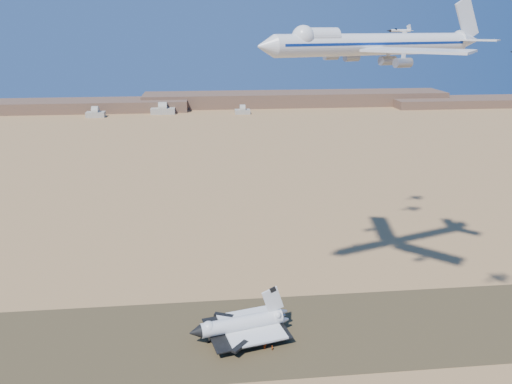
{
  "coord_description": "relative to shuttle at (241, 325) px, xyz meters",
  "views": [
    {
      "loc": [
        -9.18,
        -153.48,
        105.92
      ],
      "look_at": [
        7.87,
        8.0,
        51.7
      ],
      "focal_mm": 35.0,
      "sensor_mm": 36.0,
      "label": 1
    }
  ],
  "objects": [
    {
      "name": "hangars",
      "position": [
        -65.62,
        478.96,
        0.02
      ],
      "size": [
        200.5,
        29.5,
        30.0
      ],
      "color": "#A3A091",
      "rests_on": "ground"
    },
    {
      "name": "crew_b",
      "position": [
        7.93,
        -7.19,
        -3.87
      ],
      "size": [
        0.89,
        0.98,
        1.75
      ],
      "primitive_type": "imported",
      "rotation": [
        0.0,
        0.0,
        2.18
      ],
      "color": "#BC380B",
      "rests_on": "runway"
    },
    {
      "name": "carrier_747",
      "position": [
        44.54,
        14.73,
        95.27
      ],
      "size": [
        88.54,
        65.74,
        22.25
      ],
      "rotation": [
        0.0,
        0.0,
        0.32
      ],
      "color": "silver"
    },
    {
      "name": "runway",
      "position": [
        -1.63,
        0.53,
        -4.78
      ],
      "size": [
        600.0,
        50.0,
        0.06
      ],
      "primitive_type": "cube",
      "color": "#483C24",
      "rests_on": "ground"
    },
    {
      "name": "crew_a",
      "position": [
        10.0,
        -9.05,
        -3.82
      ],
      "size": [
        0.62,
        0.78,
        1.86
      ],
      "primitive_type": "imported",
      "rotation": [
        0.0,
        0.0,
        1.85
      ],
      "color": "#BC380B",
      "rests_on": "runway"
    },
    {
      "name": "ground",
      "position": [
        -1.63,
        0.53,
        -4.81
      ],
      "size": [
        1200.0,
        1200.0,
        0.0
      ],
      "primitive_type": "plane",
      "color": "#B48250",
      "rests_on": "ground"
    },
    {
      "name": "crew_c",
      "position": [
        7.33,
        -8.41,
        -3.85
      ],
      "size": [
        1.07,
        1.17,
        1.8
      ],
      "primitive_type": "imported",
      "rotation": [
        0.0,
        0.0,
        2.22
      ],
      "color": "#BC380B",
      "rests_on": "runway"
    },
    {
      "name": "chase_jet_c",
      "position": [
        69.78,
        58.94,
        96.52
      ],
      "size": [
        14.11,
        7.84,
        3.53
      ],
      "rotation": [
        0.0,
        0.0,
        0.15
      ],
      "color": "silver"
    },
    {
      "name": "ridgeline",
      "position": [
        63.69,
        527.83,
        2.82
      ],
      "size": [
        960.0,
        90.0,
        18.0
      ],
      "color": "brown",
      "rests_on": "ground"
    },
    {
      "name": "chase_jet_d",
      "position": [
        79.19,
        76.59,
        99.06
      ],
      "size": [
        13.59,
        7.97,
        3.47
      ],
      "rotation": [
        0.0,
        0.0,
        0.33
      ],
      "color": "silver"
    },
    {
      "name": "shuttle",
      "position": [
        0.0,
        0.0,
        0.0
      ],
      "size": [
        36.39,
        27.59,
        17.88
      ],
      "rotation": [
        0.0,
        0.0,
        0.23
      ],
      "color": "silver",
      "rests_on": "runway"
    }
  ]
}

